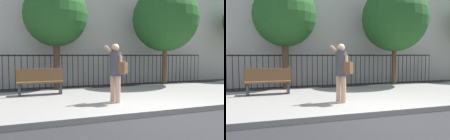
% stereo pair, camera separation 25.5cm
% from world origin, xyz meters
% --- Properties ---
extents(ground_plane, '(60.00, 60.00, 0.00)m').
position_xyz_m(ground_plane, '(0.00, 0.00, 0.00)').
color(ground_plane, '#28282B').
extents(sidewalk, '(28.00, 4.40, 0.15)m').
position_xyz_m(sidewalk, '(0.00, 2.20, 0.07)').
color(sidewalk, gray).
rests_on(sidewalk, ground).
extents(building_facade, '(28.00, 4.00, 9.36)m').
position_xyz_m(building_facade, '(0.00, 8.50, 4.68)').
color(building_facade, '#BCB7B2').
rests_on(building_facade, ground).
extents(iron_fence, '(12.03, 0.04, 1.60)m').
position_xyz_m(iron_fence, '(0.00, 5.90, 1.02)').
color(iron_fence, black).
rests_on(iron_fence, ground).
extents(pedestrian_on_phone, '(0.62, 0.72, 1.76)m').
position_xyz_m(pedestrian_on_phone, '(-0.92, 1.33, 1.17)').
color(pedestrian_on_phone, tan).
rests_on(pedestrian_on_phone, sidewalk).
extents(street_bench, '(1.60, 0.45, 0.95)m').
position_xyz_m(street_bench, '(-3.00, 3.40, 0.65)').
color(street_bench, brown).
rests_on(street_bench, sidewalk).
extents(street_tree_mid, '(3.17, 3.17, 4.91)m').
position_xyz_m(street_tree_mid, '(2.89, 4.65, 3.32)').
color(street_tree_mid, '#4C3823').
rests_on(street_tree_mid, ground).
extents(street_tree_far, '(2.79, 2.79, 4.73)m').
position_xyz_m(street_tree_far, '(-2.21, 5.37, 3.32)').
color(street_tree_far, '#4C3823').
rests_on(street_tree_far, ground).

